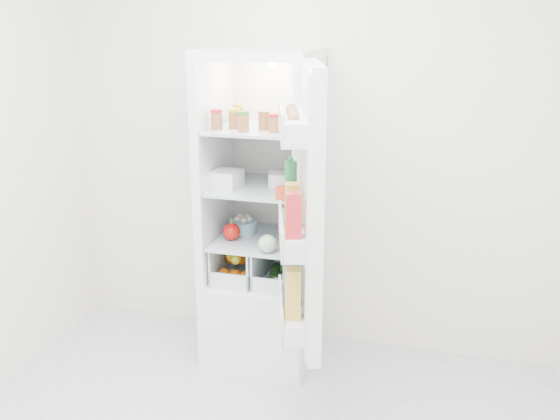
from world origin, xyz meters
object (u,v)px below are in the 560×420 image
(refrigerator, at_px, (265,247))
(red_cabbage, at_px, (291,223))
(mushroom_bowl, at_px, (244,227))
(fridge_door, at_px, (305,215))

(refrigerator, distance_m, red_cabbage, 0.22)
(mushroom_bowl, bearing_deg, fridge_door, -50.08)
(red_cabbage, relative_size, mushroom_bowl, 1.00)
(refrigerator, height_order, red_cabbage, refrigerator)
(red_cabbage, bearing_deg, fridge_door, -69.68)
(refrigerator, bearing_deg, red_cabbage, 3.13)
(refrigerator, height_order, mushroom_bowl, refrigerator)
(refrigerator, xyz_separation_m, mushroom_bowl, (-0.13, -0.01, 0.12))
(mushroom_bowl, height_order, fridge_door, fridge_door)
(mushroom_bowl, relative_size, fridge_door, 0.12)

